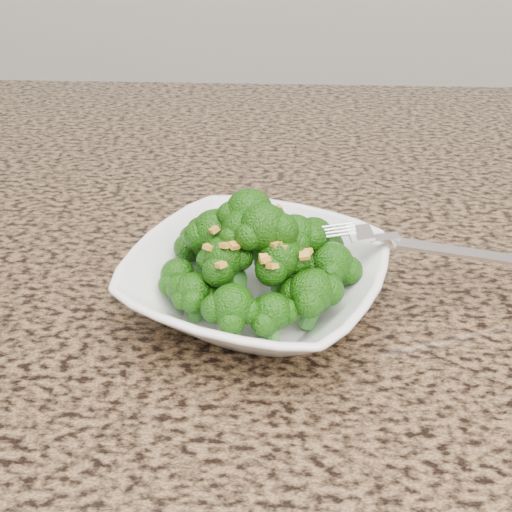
# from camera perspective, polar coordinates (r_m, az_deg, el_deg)

# --- Properties ---
(granite_counter) EXTENTS (1.64, 1.04, 0.03)m
(granite_counter) POSITION_cam_1_polar(r_m,az_deg,el_deg) (0.61, 3.28, -1.02)
(granite_counter) COLOR brown
(granite_counter) RESTS_ON cabinet
(bowl) EXTENTS (0.26, 0.26, 0.05)m
(bowl) POSITION_cam_1_polar(r_m,az_deg,el_deg) (0.52, 0.00, -2.36)
(bowl) COLOR white
(bowl) RESTS_ON granite_counter
(broccoli_pile) EXTENTS (0.18, 0.18, 0.06)m
(broccoli_pile) POSITION_cam_1_polar(r_m,az_deg,el_deg) (0.49, 0.00, 3.08)
(broccoli_pile) COLOR #174E08
(broccoli_pile) RESTS_ON bowl
(garlic_topping) EXTENTS (0.11, 0.11, 0.01)m
(garlic_topping) POSITION_cam_1_polar(r_m,az_deg,el_deg) (0.47, -0.00, 6.75)
(garlic_topping) COLOR gold
(garlic_topping) RESTS_ON broccoli_pile
(fork) EXTENTS (0.20, 0.05, 0.01)m
(fork) POSITION_cam_1_polar(r_m,az_deg,el_deg) (0.53, 11.84, 1.57)
(fork) COLOR silver
(fork) RESTS_ON bowl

